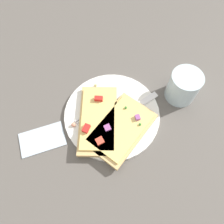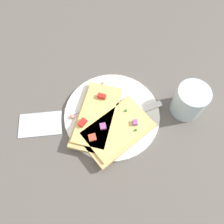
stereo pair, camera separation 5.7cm
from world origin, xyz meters
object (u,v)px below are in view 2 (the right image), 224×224
object	(u,v)px
plate	(112,115)
drinking_glass	(189,100)
fork	(107,104)
knife	(132,113)
napkin	(40,124)
pizza_slice_corner	(116,130)
pizza_slice_main	(97,116)

from	to	relation	value
plate	drinking_glass	bearing A→B (deg)	-179.37
fork	knife	distance (m)	0.07
fork	napkin	size ratio (longest dim) A/B	1.73
plate	fork	size ratio (longest dim) A/B	1.30
knife	pizza_slice_corner	distance (m)	0.07
pizza_slice_main	drinking_glass	world-z (taller)	drinking_glass
knife	plate	bearing A→B (deg)	-22.20
plate	napkin	distance (m)	0.19
fork	drinking_glass	bearing A→B (deg)	152.82
pizza_slice_corner	drinking_glass	xyz separation A→B (m)	(-0.20, -0.05, 0.02)
pizza_slice_corner	knife	bearing A→B (deg)	-170.15
drinking_glass	pizza_slice_main	bearing A→B (deg)	2.51
pizza_slice_main	drinking_glass	size ratio (longest dim) A/B	2.46
fork	plate	bearing A→B (deg)	91.55
fork	pizza_slice_main	size ratio (longest dim) A/B	0.92
pizza_slice_main	napkin	bearing A→B (deg)	108.89
plate	pizza_slice_corner	bearing A→B (deg)	96.13
knife	drinking_glass	size ratio (longest dim) A/B	2.29
knife	pizza_slice_main	bearing A→B (deg)	-14.19
fork	knife	xyz separation A→B (m)	(-0.07, 0.04, 0.00)
pizza_slice_main	pizza_slice_corner	distance (m)	0.06
drinking_glass	napkin	distance (m)	0.40
plate	drinking_glass	size ratio (longest dim) A/B	2.93
fork	knife	size ratio (longest dim) A/B	0.98
pizza_slice_corner	napkin	distance (m)	0.20
plate	fork	world-z (taller)	fork
plate	pizza_slice_main	xyz separation A→B (m)	(0.04, 0.01, 0.02)
plate	fork	distance (m)	0.03
drinking_glass	napkin	size ratio (longest dim) A/B	0.77
fork	drinking_glass	size ratio (longest dim) A/B	2.25
knife	drinking_glass	xyz separation A→B (m)	(-0.15, -0.01, 0.03)
plate	knife	size ratio (longest dim) A/B	1.28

